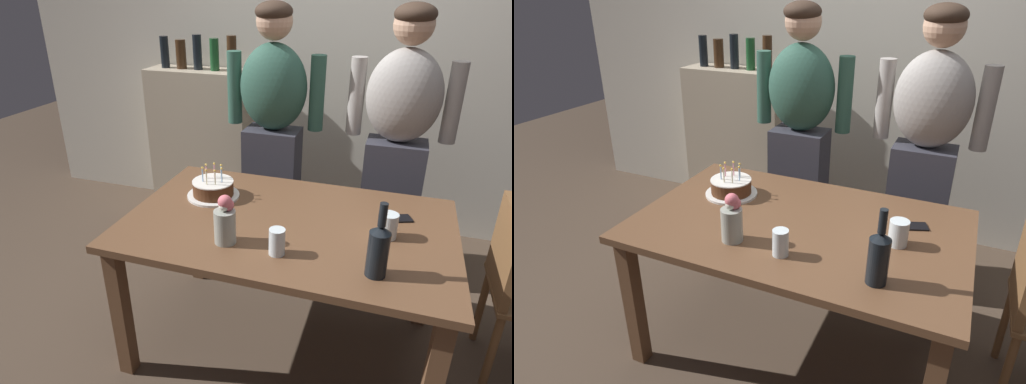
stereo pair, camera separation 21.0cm
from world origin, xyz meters
TOP-DOWN VIEW (x-y plane):
  - ground_plane at (0.00, 0.00)m, footprint 10.00×10.00m
  - back_wall at (0.00, 1.55)m, footprint 5.20×0.10m
  - dining_table at (0.00, 0.00)m, footprint 1.50×0.96m
  - birthday_cake at (-0.43, 0.14)m, footprint 0.27×0.27m
  - water_glass_near at (0.44, -0.00)m, footprint 0.08×0.08m
  - water_glass_far at (0.03, -0.28)m, footprint 0.07×0.07m
  - wine_bottle at (0.42, -0.30)m, footprint 0.08×0.08m
  - cell_phone at (0.47, 0.18)m, footprint 0.16×0.12m
  - flower_vase at (-0.21, -0.26)m, footprint 0.09×0.09m
  - person_man_bearded at (-0.31, 0.80)m, footprint 0.61×0.27m
  - person_woman_cardigan at (0.44, 0.80)m, footprint 0.61×0.27m
  - shelf_cabinet at (-1.06, 1.33)m, footprint 0.80×0.30m

SIDE VIEW (x-z plane):
  - ground_plane at x=0.00m, z-range 0.00..0.00m
  - shelf_cabinet at x=-1.06m, z-range -0.11..1.30m
  - dining_table at x=0.00m, z-range 0.27..1.01m
  - cell_phone at x=0.47m, z-range 0.74..0.75m
  - birthday_cake at x=-0.43m, z-range 0.70..0.87m
  - water_glass_near at x=0.44m, z-range 0.74..0.85m
  - water_glass_far at x=0.03m, z-range 0.74..0.85m
  - flower_vase at x=-0.21m, z-range 0.74..0.95m
  - wine_bottle at x=0.42m, z-range 0.70..1.01m
  - person_man_bearded at x=-0.31m, z-range 0.04..1.70m
  - person_woman_cardigan at x=0.44m, z-range 0.04..1.70m
  - back_wall at x=0.00m, z-range 0.00..2.60m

